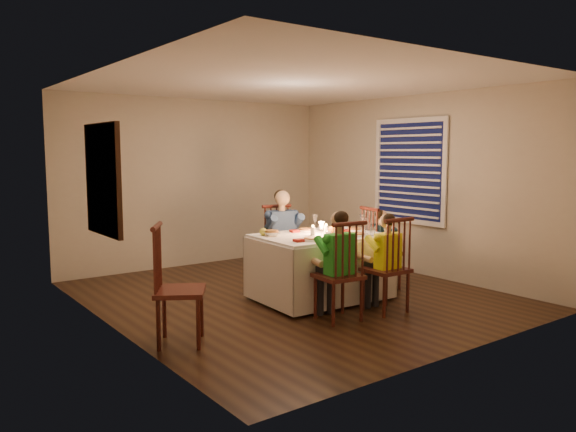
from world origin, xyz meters
TOP-DOWN VIEW (x-y plane):
  - ground at (0.00, 0.00)m, footprint 5.00×5.00m
  - wall_left at (-2.25, 0.00)m, footprint 0.02×5.00m
  - wall_right at (2.25, 0.00)m, footprint 0.02×5.00m
  - wall_back at (0.00, 2.50)m, footprint 4.50×0.02m
  - ceiling at (0.00, 0.00)m, footprint 5.00×5.00m
  - dining_table at (0.17, -0.33)m, footprint 1.57×1.17m
  - chair_adult at (0.20, 0.50)m, footprint 0.52×0.50m
  - chair_near_left at (-0.23, -1.10)m, footprint 0.49×0.47m
  - chair_near_right at (0.41, -1.18)m, footprint 0.46×0.44m
  - chair_end at (1.17, -0.37)m, footprint 0.51×0.52m
  - chair_extra at (-1.90, -0.79)m, footprint 0.62×0.63m
  - adult at (0.20, 0.50)m, footprint 0.55×0.52m
  - child_green at (-0.23, -1.10)m, footprint 0.45×0.42m
  - child_yellow at (0.41, -1.18)m, footprint 0.39×0.36m
  - child_teal at (1.17, -0.37)m, footprint 0.37×0.39m
  - setting_adult at (0.22, 0.01)m, footprint 0.27×0.27m
  - setting_green at (-0.19, -0.60)m, footprint 0.27×0.27m
  - setting_yellow at (0.47, -0.65)m, footprint 0.27×0.27m
  - setting_teal at (0.74, -0.32)m, footprint 0.27×0.27m
  - candle_left at (0.06, -0.32)m, footprint 0.06×0.06m
  - candle_right at (0.26, -0.33)m, footprint 0.06×0.06m
  - squash at (-0.42, 0.02)m, footprint 0.09×0.09m
  - orange_fruit at (0.38, -0.28)m, footprint 0.08×0.08m
  - serving_bowl at (-0.36, -0.06)m, footprint 0.25×0.25m
  - wall_mirror at (-2.22, 0.30)m, footprint 0.06×0.95m
  - window_blinds at (2.21, 0.10)m, footprint 0.07×1.34m

SIDE VIEW (x-z plane):
  - ground at x=0.00m, z-range 0.00..0.00m
  - chair_adult at x=0.20m, z-range -0.54..0.54m
  - chair_near_left at x=-0.23m, z-range -0.54..0.54m
  - chair_near_right at x=0.41m, z-range -0.54..0.54m
  - chair_end at x=1.17m, z-range -0.54..0.54m
  - chair_extra at x=-1.90m, z-range -0.57..0.57m
  - adult at x=0.20m, z-range -0.64..0.64m
  - child_green at x=-0.23m, z-range -0.59..0.59m
  - child_yellow at x=0.41m, z-range -0.56..0.56m
  - child_teal at x=1.17m, z-range -0.52..0.52m
  - dining_table at x=0.17m, z-range 0.18..0.94m
  - setting_adult at x=0.22m, z-range 0.79..0.81m
  - setting_green at x=-0.19m, z-range 0.79..0.81m
  - setting_yellow at x=0.47m, z-range 0.79..0.81m
  - setting_teal at x=0.74m, z-range 0.79..0.81m
  - serving_bowl at x=-0.36m, z-range 0.79..0.84m
  - orange_fruit at x=0.38m, z-range 0.79..0.87m
  - squash at x=-0.42m, z-range 0.79..0.88m
  - candle_left at x=0.06m, z-range 0.79..0.89m
  - candle_right at x=0.26m, z-range 0.79..0.89m
  - wall_left at x=-2.25m, z-range 0.00..2.60m
  - wall_right at x=2.25m, z-range 0.00..2.60m
  - wall_back at x=0.00m, z-range 0.00..2.60m
  - wall_mirror at x=-2.22m, z-range 0.92..2.08m
  - window_blinds at x=2.21m, z-range 0.73..2.27m
  - ceiling at x=0.00m, z-range 2.60..2.60m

